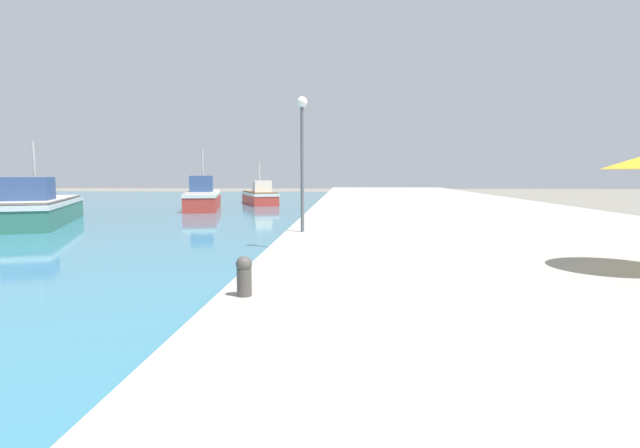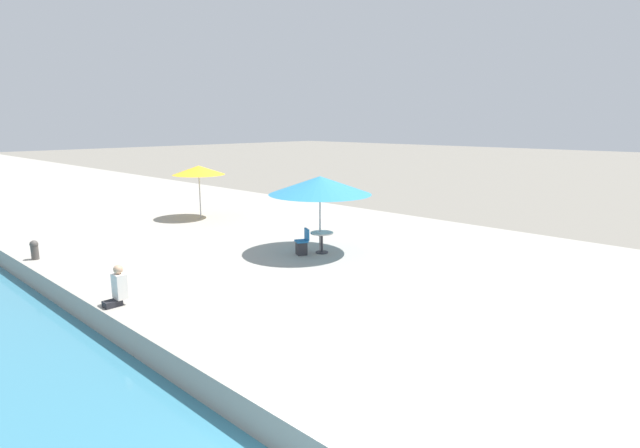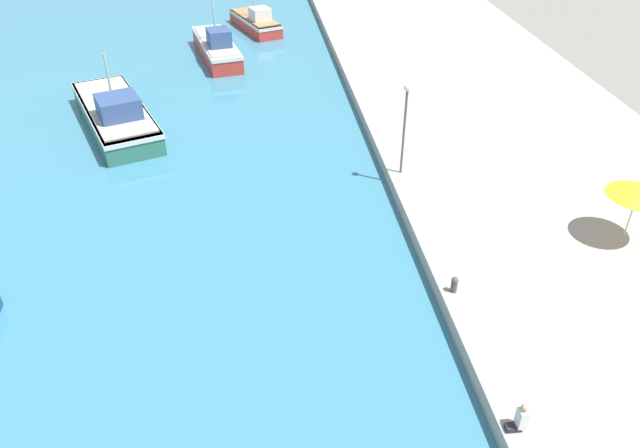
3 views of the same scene
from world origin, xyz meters
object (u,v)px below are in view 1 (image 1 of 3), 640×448
(fishing_boat_mid, at_px, (36,208))
(lamppost, at_px, (302,141))
(fishing_boat_distant, at_px, (260,196))
(mooring_bollard, at_px, (244,275))
(fishing_boat_far, at_px, (203,198))

(fishing_boat_mid, distance_m, lamppost, 17.29)
(fishing_boat_distant, relative_size, lamppost, 1.52)
(fishing_boat_distant, height_order, mooring_bollard, fishing_boat_distant)
(fishing_boat_mid, bearing_deg, fishing_boat_far, 43.24)
(fishing_boat_far, distance_m, lamppost, 22.00)
(fishing_boat_far, relative_size, mooring_bollard, 13.04)
(fishing_boat_mid, bearing_deg, fishing_boat_distant, 43.71)
(fishing_boat_distant, xyz_separation_m, lamppost, (6.13, -26.41, 3.02))
(fishing_boat_mid, xyz_separation_m, fishing_boat_distant, (8.72, 18.05, -0.13))
(fishing_boat_mid, distance_m, fishing_boat_far, 12.71)
(fishing_boat_far, relative_size, fishing_boat_distant, 1.23)
(lamppost, bearing_deg, mooring_bollard, -90.83)
(fishing_boat_distant, height_order, lamppost, lamppost)
(fishing_boat_distant, distance_m, mooring_bollard, 36.02)
(mooring_bollard, bearing_deg, lamppost, 89.17)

